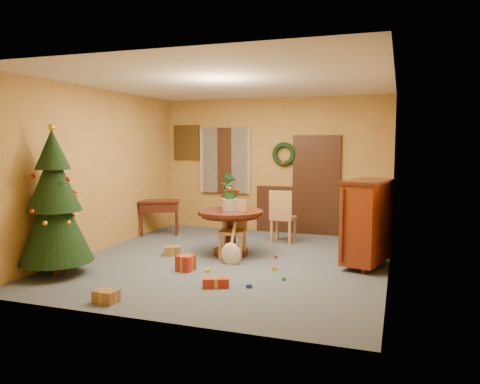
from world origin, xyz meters
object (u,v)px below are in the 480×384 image
at_px(christmas_tree, 55,204).
at_px(writing_desk, 159,209).
at_px(sideboard, 367,220).
at_px(chair_near, 233,227).
at_px(dining_table, 231,224).

bearing_deg(christmas_tree, writing_desk, 90.00).
xyz_separation_m(writing_desk, sideboard, (4.30, -1.20, 0.17)).
bearing_deg(sideboard, christmas_tree, -155.77).
height_order(chair_near, sideboard, sideboard).
xyz_separation_m(chair_near, writing_desk, (-2.13, 1.32, 0.04)).
relative_size(dining_table, chair_near, 1.16).
bearing_deg(dining_table, chair_near, -55.22).
height_order(dining_table, chair_near, chair_near).
xyz_separation_m(chair_near, sideboard, (2.17, 0.12, 0.21)).
xyz_separation_m(chair_near, christmas_tree, (-2.13, -1.81, 0.52)).
height_order(dining_table, christmas_tree, christmas_tree).
height_order(christmas_tree, writing_desk, christmas_tree).
height_order(chair_near, christmas_tree, christmas_tree).
xyz_separation_m(dining_table, sideboard, (2.28, -0.03, 0.19)).
distance_m(christmas_tree, writing_desk, 3.17).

